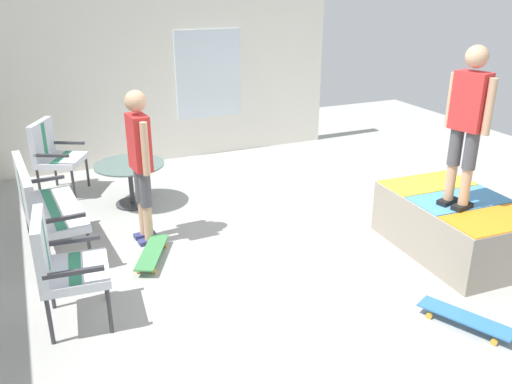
{
  "coord_description": "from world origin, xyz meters",
  "views": [
    {
      "loc": [
        -4.61,
        2.4,
        2.81
      ],
      "look_at": [
        0.19,
        0.3,
        0.7
      ],
      "focal_mm": 37.52,
      "sensor_mm": 36.0,
      "label": 1
    }
  ],
  "objects_px": {
    "patio_bench": "(40,202)",
    "patio_chair_near_house": "(52,151)",
    "person_watching": "(140,156)",
    "patio_chair_by_wall": "(59,260)",
    "skateboard_spare": "(465,318)",
    "skate_ramp": "(458,225)",
    "person_skater": "(468,117)",
    "skateboard_by_bench": "(152,253)",
    "patio_table": "(130,176)"
  },
  "relations": [
    {
      "from": "skate_ramp",
      "to": "person_skater",
      "type": "xyz_separation_m",
      "value": [
        -0.12,
        0.22,
        1.24
      ]
    },
    {
      "from": "patio_chair_by_wall",
      "to": "person_watching",
      "type": "distance_m",
      "value": 1.67
    },
    {
      "from": "person_skater",
      "to": "skateboard_by_bench",
      "type": "distance_m",
      "value": 3.48
    },
    {
      "from": "patio_table",
      "to": "person_skater",
      "type": "xyz_separation_m",
      "value": [
        -2.82,
        -2.79,
        1.14
      ]
    },
    {
      "from": "patio_chair_near_house",
      "to": "skateboard_by_bench",
      "type": "bearing_deg",
      "value": -162.62
    },
    {
      "from": "patio_bench",
      "to": "person_skater",
      "type": "bearing_deg",
      "value": -115.03
    },
    {
      "from": "skate_ramp",
      "to": "person_watching",
      "type": "bearing_deg",
      "value": 62.49
    },
    {
      "from": "patio_chair_by_wall",
      "to": "skateboard_spare",
      "type": "height_order",
      "value": "patio_chair_by_wall"
    },
    {
      "from": "patio_bench",
      "to": "person_skater",
      "type": "distance_m",
      "value": 4.42
    },
    {
      "from": "patio_table",
      "to": "patio_bench",
      "type": "bearing_deg",
      "value": 131.27
    },
    {
      "from": "patio_chair_by_wall",
      "to": "patio_table",
      "type": "xyz_separation_m",
      "value": [
        2.38,
        -1.05,
        -0.21
      ]
    },
    {
      "from": "patio_bench",
      "to": "patio_chair_near_house",
      "type": "distance_m",
      "value": 1.85
    },
    {
      "from": "patio_chair_near_house",
      "to": "skateboard_spare",
      "type": "distance_m",
      "value": 5.55
    },
    {
      "from": "person_skater",
      "to": "skateboard_by_bench",
      "type": "relative_size",
      "value": 2.01
    },
    {
      "from": "patio_chair_by_wall",
      "to": "person_skater",
      "type": "height_order",
      "value": "person_skater"
    },
    {
      "from": "patio_bench",
      "to": "patio_chair_near_house",
      "type": "bearing_deg",
      "value": -7.79
    },
    {
      "from": "skate_ramp",
      "to": "patio_table",
      "type": "distance_m",
      "value": 4.05
    },
    {
      "from": "patio_chair_near_house",
      "to": "skateboard_by_bench",
      "type": "distance_m",
      "value": 2.6
    },
    {
      "from": "skateboard_by_bench",
      "to": "skateboard_spare",
      "type": "height_order",
      "value": "same"
    },
    {
      "from": "patio_bench",
      "to": "patio_chair_by_wall",
      "type": "bearing_deg",
      "value": -176.93
    },
    {
      "from": "person_watching",
      "to": "patio_chair_by_wall",
      "type": "bearing_deg",
      "value": 142.41
    },
    {
      "from": "patio_table",
      "to": "person_watching",
      "type": "height_order",
      "value": "person_watching"
    },
    {
      "from": "person_skater",
      "to": "skateboard_spare",
      "type": "bearing_deg",
      "value": 144.6
    },
    {
      "from": "skateboard_by_bench",
      "to": "skateboard_spare",
      "type": "bearing_deg",
      "value": -135.74
    },
    {
      "from": "patio_bench",
      "to": "person_watching",
      "type": "relative_size",
      "value": 0.74
    },
    {
      "from": "patio_chair_near_house",
      "to": "patio_chair_by_wall",
      "type": "distance_m",
      "value": 3.24
    },
    {
      "from": "patio_chair_near_house",
      "to": "person_watching",
      "type": "relative_size",
      "value": 0.59
    },
    {
      "from": "patio_chair_by_wall",
      "to": "skateboard_by_bench",
      "type": "xyz_separation_m",
      "value": [
        0.8,
        -0.94,
        -0.53
      ]
    },
    {
      "from": "patio_table",
      "to": "person_watching",
      "type": "distance_m",
      "value": 1.26
    },
    {
      "from": "patio_bench",
      "to": "skateboard_spare",
      "type": "relative_size",
      "value": 1.59
    },
    {
      "from": "patio_bench",
      "to": "skateboard_by_bench",
      "type": "height_order",
      "value": "patio_bench"
    },
    {
      "from": "patio_chair_near_house",
      "to": "patio_bench",
      "type": "bearing_deg",
      "value": 172.21
    },
    {
      "from": "person_skater",
      "to": "skateboard_by_bench",
      "type": "bearing_deg",
      "value": 66.93
    },
    {
      "from": "patio_bench",
      "to": "patio_table",
      "type": "xyz_separation_m",
      "value": [
        0.99,
        -1.12,
        -0.21
      ]
    },
    {
      "from": "patio_table",
      "to": "person_skater",
      "type": "distance_m",
      "value": 4.13
    },
    {
      "from": "patio_bench",
      "to": "patio_chair_near_house",
      "type": "relative_size",
      "value": 1.26
    },
    {
      "from": "patio_bench",
      "to": "patio_chair_by_wall",
      "type": "distance_m",
      "value": 1.4
    },
    {
      "from": "skate_ramp",
      "to": "patio_chair_by_wall",
      "type": "bearing_deg",
      "value": 85.55
    },
    {
      "from": "person_skater",
      "to": "patio_table",
      "type": "bearing_deg",
      "value": 44.77
    },
    {
      "from": "patio_chair_near_house",
      "to": "patio_table",
      "type": "relative_size",
      "value": 1.13
    },
    {
      "from": "patio_chair_near_house",
      "to": "skateboard_by_bench",
      "type": "xyz_separation_m",
      "value": [
        -2.43,
        -0.76,
        -0.53
      ]
    },
    {
      "from": "skateboard_by_bench",
      "to": "patio_table",
      "type": "bearing_deg",
      "value": -4.07
    },
    {
      "from": "patio_bench",
      "to": "skateboard_spare",
      "type": "bearing_deg",
      "value": -131.57
    },
    {
      "from": "patio_bench",
      "to": "person_skater",
      "type": "xyz_separation_m",
      "value": [
        -1.83,
        -3.92,
        0.93
      ]
    },
    {
      "from": "patio_table",
      "to": "skateboard_spare",
      "type": "relative_size",
      "value": 1.11
    },
    {
      "from": "skate_ramp",
      "to": "skateboard_spare",
      "type": "distance_m",
      "value": 1.48
    },
    {
      "from": "patio_chair_by_wall",
      "to": "person_watching",
      "type": "height_order",
      "value": "person_watching"
    },
    {
      "from": "patio_chair_near_house",
      "to": "skateboard_spare",
      "type": "height_order",
      "value": "patio_chair_near_house"
    },
    {
      "from": "person_skater",
      "to": "patio_chair_by_wall",
      "type": "bearing_deg",
      "value": 83.56
    },
    {
      "from": "skate_ramp",
      "to": "skateboard_spare",
      "type": "height_order",
      "value": "skate_ramp"
    }
  ]
}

